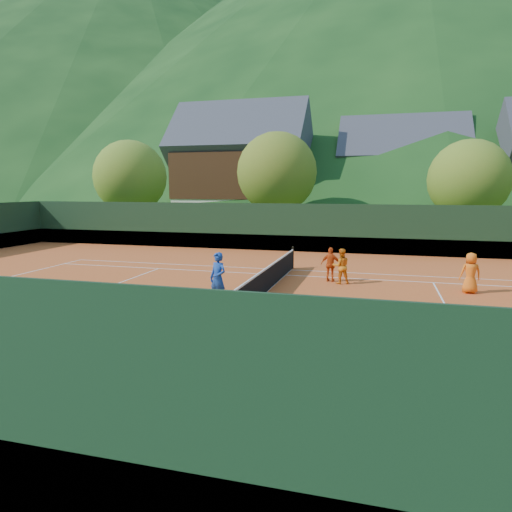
% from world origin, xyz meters
% --- Properties ---
extents(ground, '(400.00, 400.00, 0.00)m').
position_xyz_m(ground, '(0.00, 0.00, 0.00)').
color(ground, '#315319').
rests_on(ground, ground).
extents(clay_court, '(40.00, 24.00, 0.02)m').
position_xyz_m(clay_court, '(0.00, 0.00, 0.01)').
color(clay_court, '#BA4D1E').
rests_on(clay_court, ground).
extents(mountain_far, '(280.00, 280.00, 110.00)m').
position_xyz_m(mountain_far, '(10.00, 160.00, 55.00)').
color(mountain_far, '#123412').
rests_on(mountain_far, ground).
extents(mountain_far_left, '(260.00, 260.00, 100.00)m').
position_xyz_m(mountain_far_left, '(-90.00, 150.00, 50.00)').
color(mountain_far_left, '#143612').
rests_on(mountain_far_left, ground).
extents(coach, '(0.77, 0.64, 1.79)m').
position_xyz_m(coach, '(-1.18, -1.59, 0.92)').
color(coach, '#17409B').
rests_on(coach, clay_court).
extents(student_a, '(0.85, 0.75, 1.48)m').
position_xyz_m(student_a, '(2.63, 2.90, 0.76)').
color(student_a, orange).
rests_on(student_a, clay_court).
extents(student_b, '(0.89, 0.45, 1.47)m').
position_xyz_m(student_b, '(2.17, 3.23, 0.75)').
color(student_b, '#DB4B13').
rests_on(student_b, clay_court).
extents(student_c, '(0.83, 0.62, 1.56)m').
position_xyz_m(student_c, '(7.52, 2.44, 0.80)').
color(student_c, orange).
rests_on(student_c, clay_court).
extents(tennis_ball_0, '(0.07, 0.07, 0.07)m').
position_xyz_m(tennis_ball_0, '(6.07, -7.04, 0.05)').
color(tennis_ball_0, '#C3EF27').
rests_on(tennis_ball_0, clay_court).
extents(tennis_ball_1, '(0.07, 0.07, 0.07)m').
position_xyz_m(tennis_ball_1, '(1.31, -5.58, 0.05)').
color(tennis_ball_1, '#C3EF27').
rests_on(tennis_ball_1, clay_court).
extents(tennis_ball_2, '(0.07, 0.07, 0.07)m').
position_xyz_m(tennis_ball_2, '(-4.44, -4.73, 0.05)').
color(tennis_ball_2, '#C3EF27').
rests_on(tennis_ball_2, clay_court).
extents(tennis_ball_3, '(0.07, 0.07, 0.07)m').
position_xyz_m(tennis_ball_3, '(5.57, -4.74, 0.05)').
color(tennis_ball_3, '#C3EF27').
rests_on(tennis_ball_3, clay_court).
extents(tennis_ball_4, '(0.07, 0.07, 0.07)m').
position_xyz_m(tennis_ball_4, '(5.79, -8.50, 0.05)').
color(tennis_ball_4, '#C3EF27').
rests_on(tennis_ball_4, clay_court).
extents(tennis_ball_5, '(0.07, 0.07, 0.07)m').
position_xyz_m(tennis_ball_5, '(-7.22, -2.06, 0.05)').
color(tennis_ball_5, '#C3EF27').
rests_on(tennis_ball_5, clay_court).
extents(tennis_ball_6, '(0.07, 0.07, 0.07)m').
position_xyz_m(tennis_ball_6, '(5.37, -2.87, 0.05)').
color(tennis_ball_6, '#C3EF27').
rests_on(tennis_ball_6, clay_court).
extents(tennis_ball_7, '(0.07, 0.07, 0.07)m').
position_xyz_m(tennis_ball_7, '(5.79, -5.98, 0.05)').
color(tennis_ball_7, '#C3EF27').
rests_on(tennis_ball_7, clay_court).
extents(tennis_ball_8, '(0.07, 0.07, 0.07)m').
position_xyz_m(tennis_ball_8, '(4.61, -1.94, 0.05)').
color(tennis_ball_8, '#C3EF27').
rests_on(tennis_ball_8, clay_court).
extents(tennis_ball_9, '(0.07, 0.07, 0.07)m').
position_xyz_m(tennis_ball_9, '(0.66, -5.65, 0.05)').
color(tennis_ball_9, '#C3EF27').
rests_on(tennis_ball_9, clay_court).
extents(tennis_ball_10, '(0.07, 0.07, 0.07)m').
position_xyz_m(tennis_ball_10, '(-6.38, -0.86, 0.05)').
color(tennis_ball_10, '#C3EF27').
rests_on(tennis_ball_10, clay_court).
extents(tennis_ball_11, '(0.07, 0.07, 0.07)m').
position_xyz_m(tennis_ball_11, '(-6.74, -3.60, 0.05)').
color(tennis_ball_11, '#C3EF27').
rests_on(tennis_ball_11, clay_court).
extents(tennis_ball_12, '(0.07, 0.07, 0.07)m').
position_xyz_m(tennis_ball_12, '(1.34, -2.25, 0.05)').
color(tennis_ball_12, '#C3EF27').
rests_on(tennis_ball_12, clay_court).
extents(tennis_ball_13, '(0.07, 0.07, 0.07)m').
position_xyz_m(tennis_ball_13, '(-5.48, -3.44, 0.05)').
color(tennis_ball_13, '#C3EF27').
rests_on(tennis_ball_13, clay_court).
extents(tennis_ball_14, '(0.07, 0.07, 0.07)m').
position_xyz_m(tennis_ball_14, '(-7.59, -4.44, 0.05)').
color(tennis_ball_14, '#C3EF27').
rests_on(tennis_ball_14, clay_court).
extents(tennis_ball_15, '(0.07, 0.07, 0.07)m').
position_xyz_m(tennis_ball_15, '(3.73, -1.85, 0.05)').
color(tennis_ball_15, '#C3EF27').
rests_on(tennis_ball_15, clay_court).
extents(tennis_ball_16, '(0.07, 0.07, 0.07)m').
position_xyz_m(tennis_ball_16, '(-2.40, -3.55, 0.05)').
color(tennis_ball_16, '#C3EF27').
rests_on(tennis_ball_16, clay_court).
extents(tennis_ball_17, '(0.07, 0.07, 0.07)m').
position_xyz_m(tennis_ball_17, '(-3.05, -1.44, 0.05)').
color(tennis_ball_17, '#C3EF27').
rests_on(tennis_ball_17, clay_court).
extents(tennis_ball_18, '(0.07, 0.07, 0.07)m').
position_xyz_m(tennis_ball_18, '(-6.73, -2.95, 0.05)').
color(tennis_ball_18, '#C3EF27').
rests_on(tennis_ball_18, clay_court).
extents(court_lines, '(23.83, 11.03, 0.00)m').
position_xyz_m(court_lines, '(0.00, 0.00, 0.02)').
color(court_lines, white).
rests_on(court_lines, clay_court).
extents(tennis_net, '(0.10, 12.07, 1.10)m').
position_xyz_m(tennis_net, '(0.00, 0.00, 0.52)').
color(tennis_net, black).
rests_on(tennis_net, clay_court).
extents(perimeter_fence, '(40.40, 24.24, 3.00)m').
position_xyz_m(perimeter_fence, '(0.00, 0.00, 1.27)').
color(perimeter_fence, black).
rests_on(perimeter_fence, clay_court).
extents(chalet_left, '(13.80, 9.93, 12.92)m').
position_xyz_m(chalet_left, '(-10.00, 30.00, 5.65)').
color(chalet_left, beige).
rests_on(chalet_left, ground).
extents(chalet_mid, '(12.65, 8.82, 11.45)m').
position_xyz_m(chalet_mid, '(6.00, 34.00, 4.99)').
color(chalet_mid, beige).
rests_on(chalet_mid, ground).
extents(tree_a, '(6.00, 6.00, 7.88)m').
position_xyz_m(tree_a, '(-16.00, 18.00, 4.87)').
color(tree_a, '#3E2818').
rests_on(tree_a, ground).
extents(tree_b, '(6.40, 6.40, 8.40)m').
position_xyz_m(tree_b, '(-4.00, 20.00, 5.19)').
color(tree_b, '#3C2518').
rests_on(tree_b, ground).
extents(tree_c, '(5.60, 5.60, 7.35)m').
position_xyz_m(tree_c, '(10.00, 19.00, 4.54)').
color(tree_c, '#3F2719').
rests_on(tree_c, ground).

